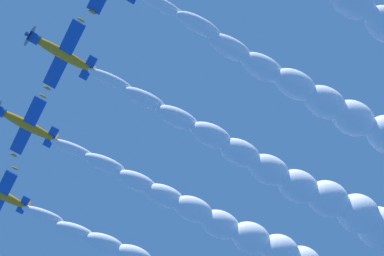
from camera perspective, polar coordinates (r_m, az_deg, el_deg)
The scene contains 5 objects.
airplane_right_wingman at distance 61.34m, azimuth -14.49°, elevation 8.15°, with size 8.51×8.06×2.86m.
airplane_outer_left at distance 66.80m, azimuth -18.17°, elevation 0.45°, with size 8.52×8.06×2.84m.
smoke_trail_left_wingman at distance 65.22m, azimuth 19.05°, elevation 0.14°, with size 30.97×38.65×6.94m.
smoke_trail_right_wingman at distance 67.99m, azimuth 13.11°, elevation -6.80°, with size 30.81×38.74×6.98m.
smoke_trail_outer_left at distance 72.76m, azimuth 7.71°, elevation -12.74°, with size 30.53×38.87×7.01m.
Camera 1 is at (-22.99, 21.04, 1.59)m, focal length 47.87 mm.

